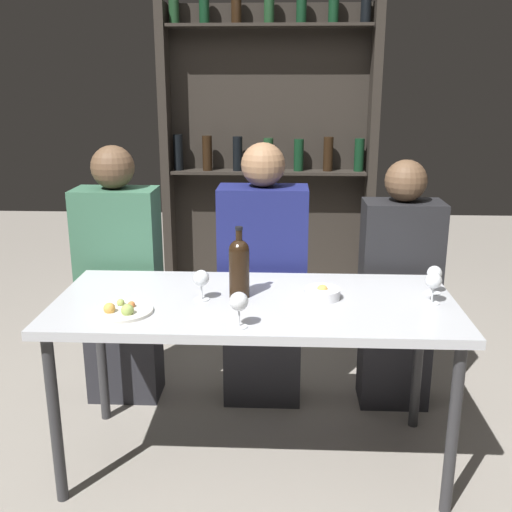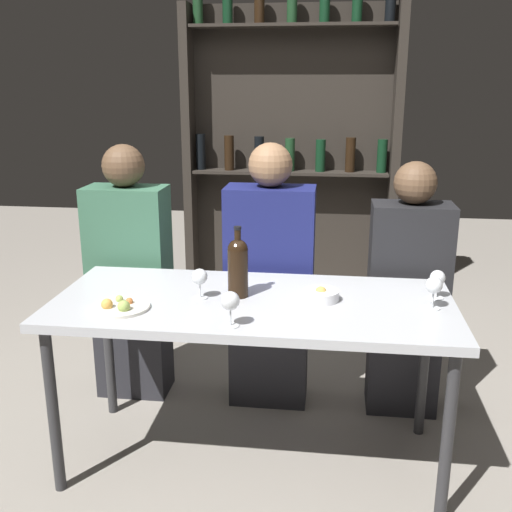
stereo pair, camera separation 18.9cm
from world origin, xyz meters
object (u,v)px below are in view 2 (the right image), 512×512
at_px(wine_glass_2, 437,279).
at_px(seated_person_center, 270,285).
at_px(wine_glass_0, 230,302).
at_px(seated_person_right, 407,298).
at_px(wine_glass_1, 434,286).
at_px(snack_bowl, 321,295).
at_px(wine_glass_3, 200,278).
at_px(seated_person_left, 130,280).
at_px(food_plate_0, 119,306).
at_px(wine_bottle, 238,265).

height_order(wine_glass_2, seated_person_center, seated_person_center).
distance_m(wine_glass_0, seated_person_center, 0.83).
xyz_separation_m(seated_person_center, seated_person_right, (0.65, 0.00, -0.03)).
xyz_separation_m(wine_glass_1, seated_person_right, (-0.02, 0.53, -0.24)).
bearing_deg(snack_bowl, seated_person_right, 51.16).
bearing_deg(wine_glass_3, seated_person_center, 67.16).
height_order(wine_glass_2, snack_bowl, wine_glass_2).
relative_size(wine_glass_2, snack_bowl, 0.83).
bearing_deg(wine_glass_2, wine_glass_0, -153.14).
height_order(wine_glass_1, wine_glass_2, wine_glass_1).
xyz_separation_m(snack_bowl, seated_person_left, (-0.95, 0.49, -0.14)).
height_order(wine_glass_0, wine_glass_2, wine_glass_0).
xyz_separation_m(wine_glass_1, food_plate_0, (-1.18, -0.16, -0.08)).
height_order(seated_person_left, seated_person_center, seated_person_center).
bearing_deg(seated_person_right, wine_glass_2, -82.05).
distance_m(wine_glass_3, seated_person_center, 0.61).
relative_size(food_plate_0, seated_person_left, 0.18).
relative_size(wine_glass_0, food_plate_0, 0.58).
relative_size(wine_glass_1, seated_person_left, 0.10).
bearing_deg(snack_bowl, wine_bottle, 178.60).
bearing_deg(wine_glass_0, wine_bottle, 94.01).
relative_size(wine_bottle, wine_glass_0, 2.22).
bearing_deg(food_plate_0, seated_person_right, 30.80).
bearing_deg(seated_person_center, wine_glass_0, -93.95).
bearing_deg(seated_person_right, snack_bowl, -128.84).
height_order(food_plate_0, seated_person_left, seated_person_left).
bearing_deg(wine_glass_0, seated_person_center, 86.05).
distance_m(wine_glass_1, seated_person_center, 0.88).
bearing_deg(wine_bottle, seated_person_left, 141.97).
relative_size(wine_bottle, food_plate_0, 1.28).
relative_size(snack_bowl, seated_person_right, 0.12).
bearing_deg(food_plate_0, wine_glass_2, 12.91).
xyz_separation_m(wine_bottle, seated_person_left, (-0.62, 0.49, -0.25)).
bearing_deg(wine_glass_1, wine_glass_2, 74.66).
bearing_deg(wine_bottle, wine_glass_3, -163.40).
bearing_deg(seated_person_center, seated_person_left, 180.00).
height_order(wine_bottle, snack_bowl, wine_bottle).
height_order(snack_bowl, seated_person_right, seated_person_right).
relative_size(wine_glass_1, food_plate_0, 0.56).
bearing_deg(seated_person_center, wine_glass_3, -112.84).
xyz_separation_m(wine_glass_2, seated_person_left, (-1.41, 0.41, -0.20)).
distance_m(wine_bottle, wine_glass_0, 0.31).
relative_size(wine_glass_0, seated_person_center, 0.10).
bearing_deg(seated_person_center, wine_bottle, -98.98).
relative_size(wine_glass_0, seated_person_right, 0.11).
bearing_deg(wine_glass_2, seated_person_left, 163.77).
distance_m(wine_bottle, seated_person_center, 0.55).
height_order(wine_glass_1, seated_person_center, seated_person_center).
bearing_deg(wine_glass_1, wine_glass_0, -159.90).
distance_m(wine_glass_2, seated_person_center, 0.84).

